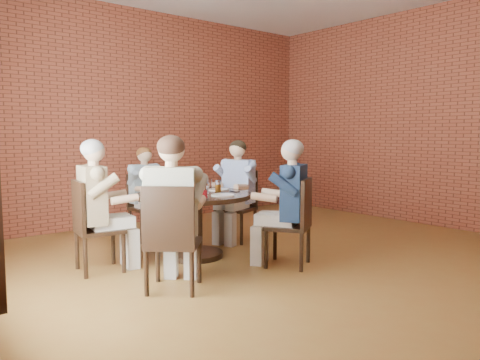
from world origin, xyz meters
TOP-DOWN VIEW (x-y plane):
  - floor at (0.00, 0.00)m, footprint 7.00×7.00m
  - wall_back at (0.00, 3.50)m, footprint 7.00×0.00m
  - wall_right at (3.25, 0.00)m, footprint 0.00×7.00m
  - dining_table at (-0.71, 1.12)m, footprint 1.32×1.32m
  - chair_a at (0.28, 1.49)m, footprint 0.56×0.56m
  - diner_a at (0.20, 1.46)m, footprint 0.80×0.73m
  - chair_b at (-0.71, 2.33)m, footprint 0.39×0.39m
  - diner_b at (-0.71, 2.25)m, footprint 0.48×0.59m
  - chair_c at (-1.87, 1.29)m, footprint 0.51×0.51m
  - diner_c at (-1.78, 1.27)m, footprint 0.75×0.64m
  - chair_d at (-1.56, 0.21)m, footprint 0.66×0.66m
  - diner_d at (-1.49, 0.28)m, footprint 0.91×0.91m
  - chair_e at (-0.08, 0.09)m, footprint 0.61×0.61m
  - diner_e at (-0.12, 0.17)m, footprint 0.82×0.86m
  - plate_a at (-0.32, 1.17)m, footprint 0.26×0.26m
  - plate_b at (-0.82, 1.61)m, footprint 0.26×0.26m
  - plate_c at (-1.12, 1.08)m, footprint 0.26×0.26m
  - plate_d at (-0.58, 0.73)m, footprint 0.26×0.26m
  - glass_a at (-0.40, 1.24)m, footprint 0.07×0.07m
  - glass_b at (-0.59, 1.25)m, footprint 0.07×0.07m
  - glass_c at (-0.97, 1.40)m, footprint 0.07×0.07m
  - glass_d at (-0.86, 1.25)m, footprint 0.07×0.07m
  - glass_e at (-1.00, 1.10)m, footprint 0.07×0.07m
  - glass_f at (-0.86, 0.69)m, footprint 0.07×0.07m
  - glass_g at (-0.64, 0.98)m, footprint 0.07×0.07m
  - glass_h at (-0.43, 1.02)m, footprint 0.07×0.07m
  - smartphone at (-0.25, 0.93)m, footprint 0.07×0.13m

SIDE VIEW (x-z plane):
  - floor at x=0.00m, z-range 0.00..0.00m
  - chair_b at x=-0.71m, z-range 0.04..0.94m
  - chair_a at x=0.28m, z-range 0.04..0.98m
  - chair_e at x=-0.08m, z-range 0.04..0.99m
  - chair_c at x=-1.87m, z-range 0.04..1.00m
  - chair_d at x=-1.56m, z-range 0.04..1.02m
  - dining_table at x=-0.71m, z-range 0.15..0.90m
  - diner_b at x=-0.71m, z-range 0.00..1.25m
  - diner_a at x=0.20m, z-range 0.00..1.34m
  - diner_e at x=-0.12m, z-range 0.00..1.37m
  - diner_c at x=-1.78m, z-range 0.00..1.37m
  - diner_d at x=-1.49m, z-range 0.00..1.41m
  - smartphone at x=-0.25m, z-range 0.75..0.76m
  - plate_a at x=-0.32m, z-range 0.75..0.76m
  - plate_b at x=-0.82m, z-range 0.75..0.76m
  - plate_c at x=-1.12m, z-range 0.75..0.76m
  - plate_d at x=-0.58m, z-range 0.75..0.76m
  - glass_a at x=-0.40m, z-range 0.75..0.89m
  - glass_b at x=-0.59m, z-range 0.75..0.89m
  - glass_c at x=-0.97m, z-range 0.75..0.89m
  - glass_d at x=-0.86m, z-range 0.75..0.89m
  - glass_e at x=-1.00m, z-range 0.75..0.89m
  - glass_f at x=-0.86m, z-range 0.75..0.89m
  - glass_g at x=-0.64m, z-range 0.75..0.89m
  - glass_h at x=-0.43m, z-range 0.75..0.89m
  - wall_back at x=0.00m, z-range -1.80..5.20m
  - wall_right at x=3.25m, z-range -1.80..5.20m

